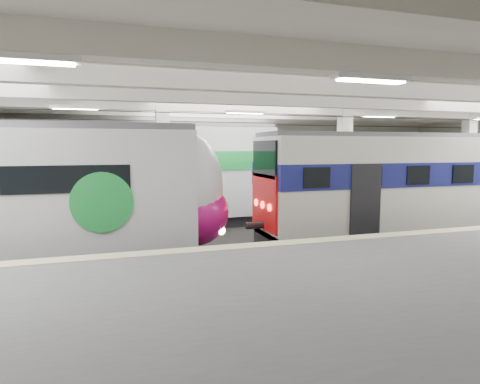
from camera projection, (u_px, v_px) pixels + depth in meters
name	position (u px, v px, depth m)	size (l,w,h in m)	color
station_hall	(283.00, 160.00, 11.93)	(36.00, 24.00, 5.75)	black
modern_emu	(23.00, 199.00, 11.56)	(13.30, 2.75, 4.32)	silver
older_rer	(412.00, 185.00, 15.52)	(12.40, 2.74, 4.14)	beige
far_train	(107.00, 175.00, 17.40)	(14.84, 3.38, 4.68)	silver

